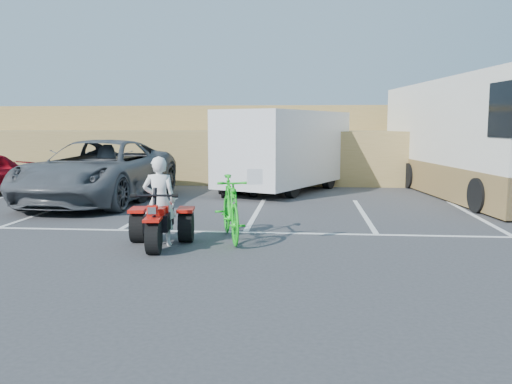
# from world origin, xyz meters

# --- Properties ---
(ground) EXTENTS (100.00, 100.00, 0.00)m
(ground) POSITION_xyz_m (0.00, 0.00, 0.00)
(ground) COLOR #373739
(ground) RESTS_ON ground
(parking_stripes) EXTENTS (28.00, 5.16, 0.01)m
(parking_stripes) POSITION_xyz_m (0.87, 4.07, 0.00)
(parking_stripes) COLOR white
(parking_stripes) RESTS_ON ground
(grass_embankment) EXTENTS (40.00, 8.50, 3.10)m
(grass_embankment) POSITION_xyz_m (0.00, 15.48, 1.42)
(grass_embankment) COLOR olive
(grass_embankment) RESTS_ON ground
(red_trike_atv) EXTENTS (1.38, 1.73, 1.04)m
(red_trike_atv) POSITION_xyz_m (-1.42, 0.90, 0.00)
(red_trike_atv) COLOR red
(red_trike_atv) RESTS_ON ground
(rider) EXTENTS (0.65, 0.46, 1.66)m
(rider) POSITION_xyz_m (-1.44, 1.05, 0.83)
(rider) COLOR white
(rider) RESTS_ON ground
(green_dirt_bike) EXTENTS (1.12, 2.17, 1.25)m
(green_dirt_bike) POSITION_xyz_m (-0.20, 1.65, 0.63)
(green_dirt_bike) COLOR #14BF19
(green_dirt_bike) RESTS_ON ground
(grey_pickup) EXTENTS (3.32, 6.62, 1.80)m
(grey_pickup) POSITION_xyz_m (-4.75, 6.57, 0.90)
(grey_pickup) COLOR #4D5055
(grey_pickup) RESTS_ON ground
(cargo_trailer) EXTENTS (4.52, 6.19, 2.69)m
(cargo_trailer) POSITION_xyz_m (0.56, 9.64, 1.45)
(cargo_trailer) COLOR silver
(cargo_trailer) RESTS_ON ground
(rv_motorhome) EXTENTS (3.81, 10.17, 3.57)m
(rv_motorhome) POSITION_xyz_m (6.39, 9.10, 1.55)
(rv_motorhome) COLOR silver
(rv_motorhome) RESTS_ON ground
(quad_atv_blue) EXTENTS (1.54, 1.77, 0.97)m
(quad_atv_blue) POSITION_xyz_m (-3.75, 7.04, 0.00)
(quad_atv_blue) COLOR navy
(quad_atv_blue) RESTS_ON ground
(quad_atv_green) EXTENTS (1.41, 1.68, 0.95)m
(quad_atv_green) POSITION_xyz_m (-0.93, 8.33, 0.00)
(quad_atv_green) COLOR #155413
(quad_atv_green) RESTS_ON ground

